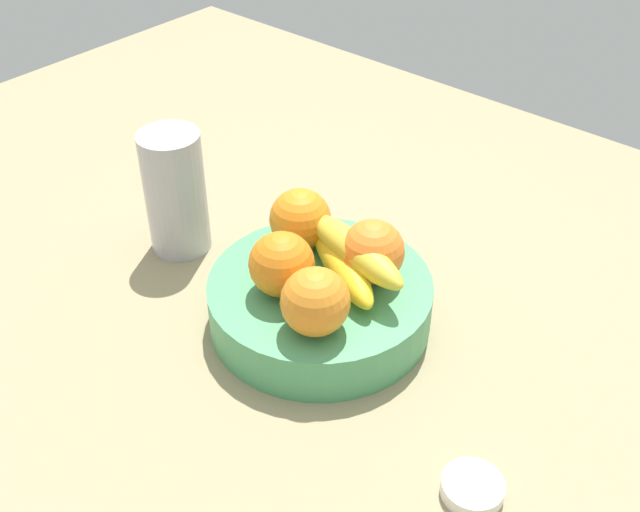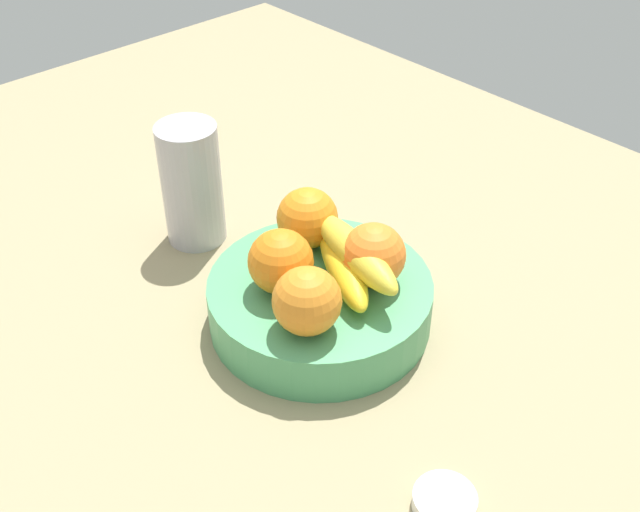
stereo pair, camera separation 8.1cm
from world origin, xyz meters
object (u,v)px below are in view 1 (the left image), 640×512
at_px(fruit_bowl, 320,302).
at_px(banana_bunch, 348,257).
at_px(orange_front_left, 282,264).
at_px(orange_center, 372,251).
at_px(orange_front_right, 315,302).
at_px(thermos_tumbler, 175,193).
at_px(jar_lid, 472,488).
at_px(orange_back_left, 300,219).

xyz_separation_m(fruit_bowl, banana_bunch, (0.02, 0.03, 0.06)).
height_order(fruit_bowl, orange_front_left, orange_front_left).
bearing_deg(orange_front_left, orange_center, 53.62).
distance_m(fruit_bowl, orange_center, 0.09).
bearing_deg(orange_center, orange_front_right, -85.91).
relative_size(orange_front_right, thermos_tumbler, 0.44).
xyz_separation_m(orange_front_right, banana_bunch, (-0.03, 0.09, -0.01)).
xyz_separation_m(orange_front_left, orange_center, (0.06, 0.09, 0.00)).
relative_size(orange_center, jar_lid, 1.24).
relative_size(orange_back_left, banana_bunch, 0.42).
xyz_separation_m(orange_back_left, banana_bunch, (0.09, -0.01, -0.01)).
height_order(orange_front_right, thermos_tumbler, thermos_tumbler).
height_order(orange_front_left, banana_bunch, orange_front_left).
bearing_deg(orange_center, fruit_bowl, -129.64).
relative_size(fruit_bowl, thermos_tumbler, 1.56).
bearing_deg(banana_bunch, thermos_tumbler, -172.49).
xyz_separation_m(fruit_bowl, orange_front_right, (0.05, -0.06, 0.07)).
distance_m(orange_front_right, banana_bunch, 0.10).
xyz_separation_m(orange_front_right, thermos_tumbler, (-0.30, 0.06, -0.01)).
bearing_deg(jar_lid, orange_front_right, 172.42).
bearing_deg(fruit_bowl, thermos_tumbler, -178.61).
bearing_deg(jar_lid, orange_back_left, 158.47).
xyz_separation_m(fruit_bowl, orange_center, (0.04, 0.05, 0.07)).
bearing_deg(jar_lid, fruit_bowl, 161.25).
relative_size(banana_bunch, thermos_tumbler, 1.06).
height_order(orange_front_right, orange_center, same).
distance_m(fruit_bowl, orange_front_left, 0.08).
bearing_deg(orange_back_left, jar_lid, -21.53).
height_order(orange_front_left, orange_front_right, same).
distance_m(orange_back_left, banana_bunch, 0.09).
relative_size(banana_bunch, jar_lid, 2.95).
bearing_deg(orange_front_right, fruit_bowl, 126.87).
distance_m(thermos_tumbler, jar_lid, 0.54).
distance_m(orange_front_right, thermos_tumbler, 0.30).
height_order(orange_front_left, thermos_tumbler, thermos_tumbler).
height_order(orange_center, orange_back_left, same).
relative_size(orange_front_left, jar_lid, 1.24).
bearing_deg(thermos_tumbler, banana_bunch, 7.51).
distance_m(orange_front_left, banana_bunch, 0.08).
relative_size(orange_center, orange_back_left, 1.00).
distance_m(orange_front_right, orange_back_left, 0.16).
bearing_deg(orange_back_left, orange_front_left, -61.48).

